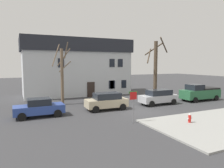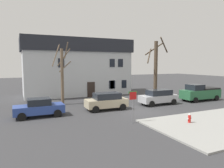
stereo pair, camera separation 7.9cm
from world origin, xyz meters
name	(u,v)px [view 2 (the right image)]	position (x,y,z in m)	size (l,w,h in m)	color
ground_plane	(141,112)	(0.00, 0.00, 0.00)	(120.00, 120.00, 0.00)	#38383A
sidewalk_slab	(224,123)	(3.66, -6.31, 0.06)	(11.85, 7.08, 0.12)	#999993
building_main	(77,67)	(-2.46, 13.99, 4.24)	(15.90, 6.67, 8.32)	silver
tree_bare_near	(62,74)	(-6.20, 6.91, 3.54)	(2.26, 1.67, 7.11)	brown
tree_bare_mid	(156,67)	(6.89, 6.98, 4.24)	(3.15, 3.41, 8.22)	#4C3D2D
car_blue_sedan	(39,108)	(-9.27, 2.11, 0.82)	(4.27, 1.96, 1.63)	#2D4799
car_beige_wagon	(106,101)	(-2.73, 2.18, 0.90)	(4.28, 2.18, 1.74)	#C6B793
car_silver_wagon	(159,97)	(3.79, 2.16, 0.89)	(4.47, 1.94, 1.72)	#B7BABF
pickup_truck_green	(200,93)	(10.23, 2.06, 1.02)	(5.33, 2.15, 2.11)	#2D6B42
fire_hydrant	(189,118)	(1.12, -5.22, 0.49)	(0.42, 0.22, 0.72)	red
street_sign_pole	(133,101)	(-2.75, -3.12, 1.78)	(0.76, 0.07, 2.53)	slate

